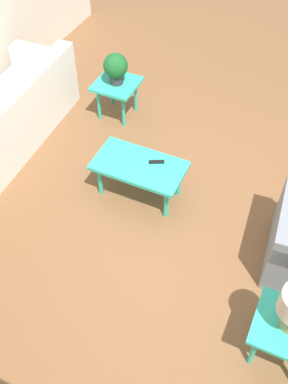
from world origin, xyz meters
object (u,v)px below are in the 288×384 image
at_px(side_table_plant, 117,88).
at_px(side_table_lamp, 286,330).
at_px(coffee_table, 139,168).
at_px(potted_plant, 116,67).
at_px(sofa, 8,120).

bearing_deg(side_table_plant, side_table_lamp, 139.25).
bearing_deg(side_table_plant, coffee_table, 126.65).
distance_m(side_table_lamp, potted_plant, 3.49).
distance_m(sofa, side_table_lamp, 3.80).
relative_size(side_table_lamp, potted_plant, 1.34).
xyz_separation_m(sofa, side_table_lamp, (-3.58, 1.28, 0.10)).
xyz_separation_m(sofa, side_table_plant, (-0.95, -1.00, 0.10)).
height_order(sofa, side_table_lamp, sofa).
height_order(side_table_plant, side_table_lamp, same).
bearing_deg(coffee_table, side_table_plant, -53.35).
height_order(sofa, coffee_table, sofa).
bearing_deg(sofa, coffee_table, 82.88).
height_order(coffee_table, side_table_plant, side_table_plant).
height_order(sofa, potted_plant, potted_plant).
bearing_deg(side_table_lamp, potted_plant, -40.75).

